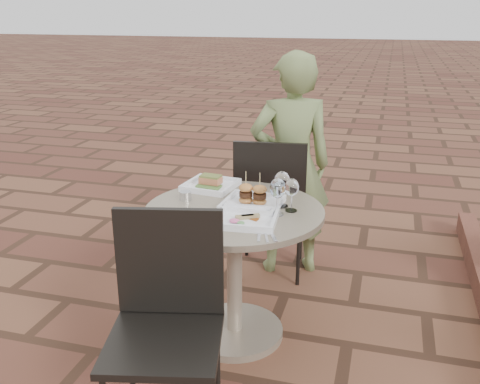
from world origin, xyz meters
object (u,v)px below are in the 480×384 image
(plate_salmon, at_px, (211,184))
(cafe_table, at_px, (234,253))
(chair_far, at_px, (271,197))
(plate_sliders, at_px, (253,200))
(chair_near, at_px, (167,307))
(diner, at_px, (291,166))
(plate_tuna, at_px, (247,218))

(plate_salmon, bearing_deg, cafe_table, -51.81)
(chair_far, relative_size, plate_sliders, 3.17)
(cafe_table, bearing_deg, plate_sliders, 33.24)
(cafe_table, xyz_separation_m, chair_near, (-0.08, -0.68, 0.07))
(chair_far, bearing_deg, diner, -129.70)
(diner, relative_size, plate_salmon, 4.91)
(chair_far, bearing_deg, cafe_table, 80.19)
(plate_sliders, bearing_deg, chair_near, -102.45)
(plate_salmon, bearing_deg, plate_sliders, -36.83)
(plate_salmon, bearing_deg, diner, 59.12)
(diner, bearing_deg, chair_near, 61.37)
(chair_far, distance_m, chair_near, 1.39)
(diner, height_order, plate_salmon, diner)
(chair_near, height_order, plate_salmon, chair_near)
(chair_near, bearing_deg, diner, 69.20)
(chair_far, xyz_separation_m, plate_tuna, (0.07, -0.85, 0.20))
(plate_salmon, distance_m, plate_tuna, 0.53)
(cafe_table, xyz_separation_m, diner, (0.13, 0.85, 0.24))
(plate_salmon, bearing_deg, chair_near, -81.88)
(cafe_table, height_order, plate_tuna, plate_tuna)
(chair_near, bearing_deg, cafe_table, 70.12)
(chair_far, bearing_deg, plate_sliders, 87.08)
(chair_near, relative_size, plate_salmon, 3.16)
(chair_near, relative_size, plate_sliders, 3.17)
(cafe_table, height_order, plate_sliders, plate_sliders)
(diner, relative_size, plate_tuna, 4.84)
(plate_salmon, relative_size, plate_tuna, 0.99)
(diner, distance_m, plate_sliders, 0.80)
(cafe_table, distance_m, plate_salmon, 0.44)
(cafe_table, distance_m, plate_sliders, 0.30)
(chair_far, height_order, chair_near, same)
(plate_sliders, bearing_deg, diner, 86.75)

